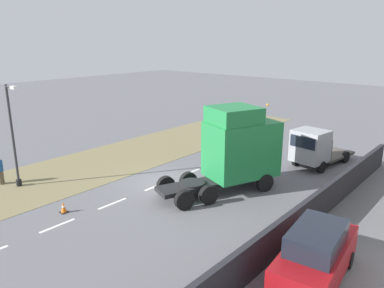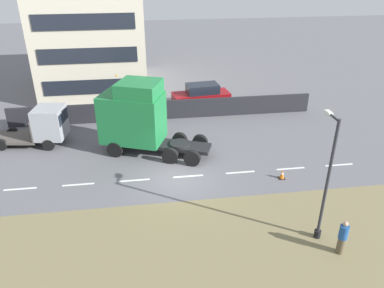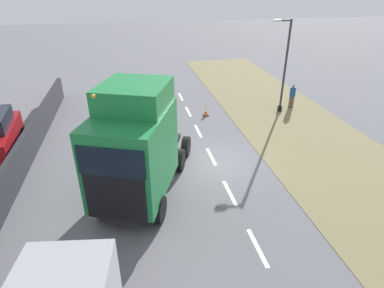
% 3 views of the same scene
% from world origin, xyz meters
% --- Properties ---
extents(ground_plane, '(120.00, 120.00, 0.00)m').
position_xyz_m(ground_plane, '(0.00, 0.00, 0.00)').
color(ground_plane, slate).
rests_on(ground_plane, ground).
extents(grass_verge, '(7.00, 44.00, 0.01)m').
position_xyz_m(grass_verge, '(-6.00, 0.00, 0.01)').
color(grass_verge, olive).
rests_on(grass_verge, ground).
extents(lane_markings, '(0.16, 21.00, 0.00)m').
position_xyz_m(lane_markings, '(0.00, -0.70, 0.00)').
color(lane_markings, white).
rests_on(lane_markings, ground).
extents(boundary_wall, '(0.25, 24.00, 1.52)m').
position_xyz_m(boundary_wall, '(9.00, 0.00, 0.76)').
color(boundary_wall, '#232328').
rests_on(boundary_wall, ground).
extents(lorry_cab, '(4.83, 7.32, 4.97)m').
position_xyz_m(lorry_cab, '(3.76, 2.18, 2.43)').
color(lorry_cab, black).
rests_on(lorry_cab, ground).
extents(flatbed_truck, '(2.78, 5.60, 2.68)m').
position_xyz_m(flatbed_truck, '(5.65, 8.48, 1.41)').
color(flatbed_truck, '#999EA3').
rests_on(flatbed_truck, ground).
extents(parked_car, '(2.38, 4.96, 2.16)m').
position_xyz_m(parked_car, '(10.81, -3.27, 1.04)').
color(parked_car, maroon).
rests_on(parked_car, ground).
extents(lamp_post, '(1.27, 0.31, 6.01)m').
position_xyz_m(lamp_post, '(-6.10, -5.96, 2.77)').
color(lamp_post, black).
rests_on(lamp_post, ground).
extents(pedestrian, '(0.39, 0.39, 1.71)m').
position_xyz_m(pedestrian, '(-7.30, -6.50, 0.84)').
color(pedestrian, brown).
rests_on(pedestrian, ground).
extents(traffic_cone_lead, '(0.36, 0.36, 0.58)m').
position_xyz_m(traffic_cone_lead, '(-1.01, -6.15, 0.28)').
color(traffic_cone_lead, black).
rests_on(traffic_cone_lead, ground).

